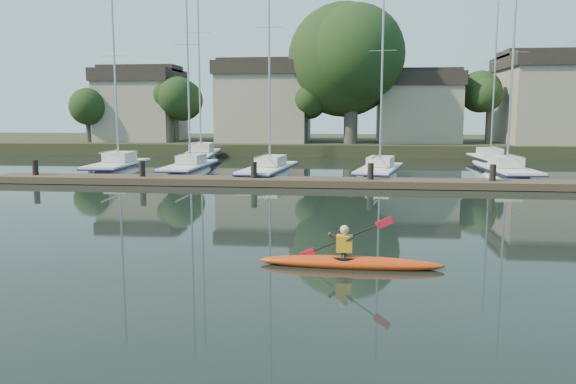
# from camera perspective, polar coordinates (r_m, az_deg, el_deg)

# --- Properties ---
(ground) EXTENTS (160.00, 160.00, 0.00)m
(ground) POSITION_cam_1_polar(r_m,az_deg,el_deg) (15.18, -1.18, -6.29)
(ground) COLOR black
(ground) RESTS_ON ground
(kayak) EXTENTS (4.58, 1.03, 1.46)m
(kayak) POSITION_cam_1_polar(r_m,az_deg,el_deg) (13.96, 6.24, -6.87)
(kayak) COLOR #CA490F
(kayak) RESTS_ON ground
(dock) EXTENTS (34.00, 2.00, 1.80)m
(dock) POSITION_cam_1_polar(r_m,az_deg,el_deg) (28.86, 2.40, 1.04)
(dock) COLOR #463728
(dock) RESTS_ON ground
(sailboat_0) EXTENTS (2.45, 7.95, 12.50)m
(sailboat_0) POSITION_cam_1_polar(r_m,az_deg,el_deg) (36.67, -16.89, 1.58)
(sailboat_0) COLOR white
(sailboat_0) RESTS_ON ground
(sailboat_1) EXTENTS (2.12, 8.23, 13.42)m
(sailboat_1) POSITION_cam_1_polar(r_m,az_deg,el_deg) (35.05, -9.97, 1.56)
(sailboat_1) COLOR white
(sailboat_1) RESTS_ON ground
(sailboat_2) EXTENTS (3.05, 9.05, 14.69)m
(sailboat_2) POSITION_cam_1_polar(r_m,az_deg,el_deg) (32.97, -1.96, 1.26)
(sailboat_2) COLOR white
(sailboat_2) RESTS_ON ground
(sailboat_3) EXTENTS (3.57, 8.02, 12.53)m
(sailboat_3) POSITION_cam_1_polar(r_m,az_deg,el_deg) (33.05, 9.22, 1.17)
(sailboat_3) COLOR white
(sailboat_3) RESTS_ON ground
(sailboat_4) EXTENTS (2.56, 7.36, 12.33)m
(sailboat_4) POSITION_cam_1_polar(r_m,az_deg,el_deg) (34.20, 21.37, 0.92)
(sailboat_4) COLOR white
(sailboat_4) RESTS_ON ground
(sailboat_5) EXTENTS (3.55, 10.28, 16.67)m
(sailboat_5) POSITION_cam_1_polar(r_m,az_deg,el_deg) (43.86, -8.85, 2.86)
(sailboat_5) COLOR white
(sailboat_5) RESTS_ON ground
(sailboat_7) EXTENTS (2.37, 7.86, 12.54)m
(sailboat_7) POSITION_cam_1_polar(r_m,az_deg,el_deg) (42.91, 19.89, 2.38)
(sailboat_7) COLOR white
(sailboat_7) RESTS_ON ground
(shore) EXTENTS (90.00, 25.25, 12.75)m
(shore) POSITION_cam_1_polar(r_m,az_deg,el_deg) (54.87, 5.98, 7.56)
(shore) COLOR #243219
(shore) RESTS_ON ground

